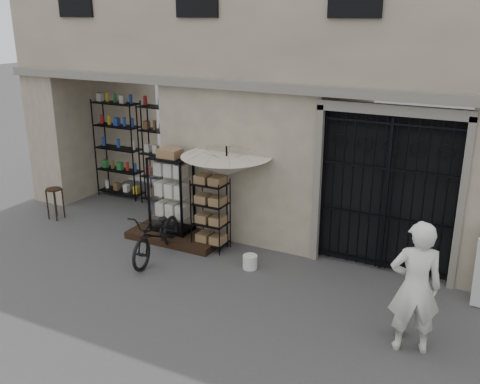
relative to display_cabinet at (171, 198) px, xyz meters
The scene contains 14 objects.
ground 3.15m from the display_cabinet, 33.04° to the right, with size 80.00×80.00×0.00m, color black.
main_building 5.02m from the display_cabinet, 42.80° to the left, with size 14.00×4.00×9.00m, color tan.
shop_recess 2.36m from the display_cabinet, 149.64° to the left, with size 3.00×1.70×3.00m, color black.
shop_shelving 2.63m from the display_cabinet, 140.66° to the left, with size 2.70×0.50×2.50m, color black.
iron_gate 4.38m from the display_cabinet, ahead, with size 2.50×0.21×3.00m.
step_platform 0.81m from the display_cabinet, 36.09° to the right, with size 2.00×0.90×0.15m, color black.
display_cabinet is the anchor object (origin of this frame).
wire_rack 1.04m from the display_cabinet, ahead, with size 0.75×0.63×1.46m.
market_umbrella 1.59m from the display_cabinet, ahead, with size 1.61×1.64×2.53m.
white_bucket 2.31m from the display_cabinet, 15.22° to the right, with size 0.27×0.27×0.26m, color silver.
bicycle 1.33m from the display_cabinet, 72.56° to the right, with size 0.64×0.97×1.84m, color black.
wooden_stool 3.07m from the display_cabinet, behind, with size 0.36×0.36×0.73m.
steel_bollard 5.30m from the display_cabinet, 16.92° to the right, with size 0.14×0.14×0.76m, color slate.
shopkeeper 5.60m from the display_cabinet, 19.03° to the right, with size 0.71×1.95×0.47m, color silver.
Camera 1 is at (3.55, -7.03, 4.53)m, focal length 40.00 mm.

